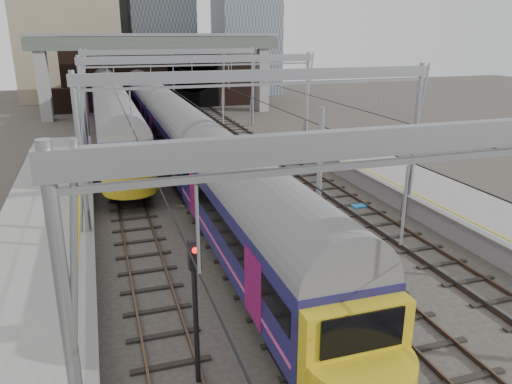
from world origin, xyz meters
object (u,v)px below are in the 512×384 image
object	(u,v)px
signal_near_centre	(317,268)
train_main	(163,117)
signal_near_left	(195,294)
train_second	(109,101)

from	to	relation	value
signal_near_centre	train_main	bearing A→B (deg)	95.80
signal_near_left	signal_near_centre	xyz separation A→B (m)	(3.62, 0.17, 0.11)
train_main	train_second	distance (m)	12.07
signal_near_left	signal_near_centre	size ratio (longest dim) A/B	0.96
train_main	train_second	bearing A→B (deg)	109.35
train_second	signal_near_left	world-z (taller)	train_second
train_second	signal_near_centre	xyz separation A→B (m)	(4.25, -41.99, 0.27)
signal_near_left	train_main	bearing A→B (deg)	76.76
train_main	train_second	xyz separation A→B (m)	(-4.00, 11.39, 0.11)
signal_near_left	train_second	bearing A→B (deg)	83.86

